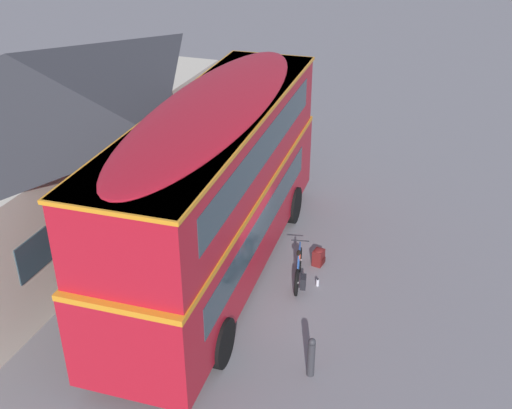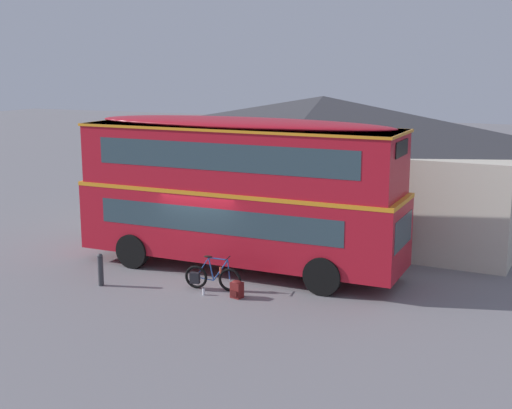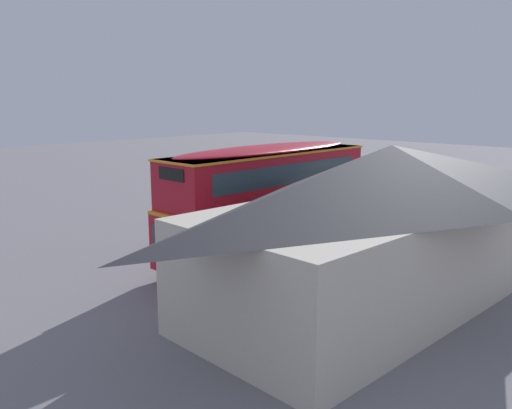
{
  "view_description": "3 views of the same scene",
  "coord_description": "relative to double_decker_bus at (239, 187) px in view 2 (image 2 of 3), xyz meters",
  "views": [
    {
      "loc": [
        -11.84,
        -3.99,
        9.36
      ],
      "look_at": [
        2.24,
        0.17,
        1.36
      ],
      "focal_mm": 43.35,
      "sensor_mm": 36.0,
      "label": 1
    },
    {
      "loc": [
        9.91,
        -18.27,
        6.4
      ],
      "look_at": [
        1.7,
        0.02,
        2.31
      ],
      "focal_mm": 48.86,
      "sensor_mm": 36.0,
      "label": 2
    },
    {
      "loc": [
        17.16,
        15.32,
        6.69
      ],
      "look_at": [
        0.67,
        -0.08,
        2.19
      ],
      "focal_mm": 37.71,
      "sensor_mm": 36.0,
      "label": 3
    }
  ],
  "objects": [
    {
      "name": "backpack_on_ground",
      "position": [
        1.08,
        -2.42,
        -2.39
      ],
      "size": [
        0.36,
        0.36,
        0.5
      ],
      "color": "maroon",
      "rests_on": "ground"
    },
    {
      "name": "touring_bicycle",
      "position": [
        0.1,
        -2.1,
        -2.27
      ],
      "size": [
        1.69,
        0.62,
        1.01
      ],
      "color": "black",
      "rests_on": "ground"
    },
    {
      "name": "kerb_bollard",
      "position": [
        -3.02,
        -3.07,
        -2.15
      ],
      "size": [
        0.16,
        0.16,
        0.97
      ],
      "color": "#333338",
      "rests_on": "ground"
    },
    {
      "name": "water_bottle_clear_plastic",
      "position": [
        0.13,
        -2.59,
        -2.54
      ],
      "size": [
        0.08,
        0.08,
        0.22
      ],
      "color": "silver",
      "rests_on": "ground"
    },
    {
      "name": "ground_plane",
      "position": [
        -0.8,
        -0.74,
        -2.64
      ],
      "size": [
        120.0,
        120.0,
        0.0
      ],
      "primitive_type": "plane",
      "color": "slate"
    },
    {
      "name": "double_decker_bus",
      "position": [
        0.0,
        0.0,
        0.0
      ],
      "size": [
        10.3,
        2.72,
        4.79
      ],
      "color": "black",
      "rests_on": "ground"
    },
    {
      "name": "pub_building",
      "position": [
        0.66,
        5.94,
        0.0
      ],
      "size": [
        15.14,
        6.91,
        5.19
      ],
      "color": "beige",
      "rests_on": "ground"
    }
  ]
}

